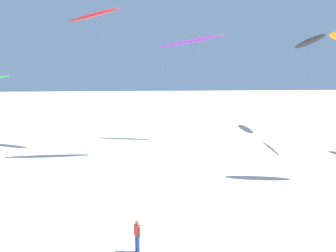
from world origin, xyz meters
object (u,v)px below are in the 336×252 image
at_px(flying_kite_4, 191,41).
at_px(flying_kite_8, 309,42).
at_px(flying_kite_3, 93,15).
at_px(person_far_watcher, 137,235).

xyz_separation_m(flying_kite_4, flying_kite_8, (18.46, 6.06, 0.45)).
distance_m(flying_kite_4, flying_kite_8, 19.43).
height_order(flying_kite_3, flying_kite_4, flying_kite_3).
bearing_deg(person_far_watcher, flying_kite_8, 53.74).
relative_size(flying_kite_3, flying_kite_4, 1.18).
xyz_separation_m(flying_kite_3, person_far_watcher, (4.65, -25.44, -14.03)).
bearing_deg(person_far_watcher, flying_kite_3, 100.35).
bearing_deg(flying_kite_3, flying_kite_4, 15.15).
height_order(flying_kite_8, person_far_watcher, flying_kite_8).
height_order(flying_kite_4, flying_kite_8, flying_kite_8).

